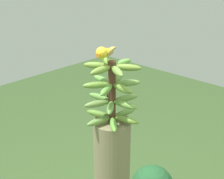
% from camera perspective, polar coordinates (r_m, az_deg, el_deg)
% --- Properties ---
extents(banana_bunch, '(0.31, 0.31, 0.34)m').
position_cam_1_polar(banana_bunch, '(1.53, -0.02, -0.56)').
color(banana_bunch, '#4C2D1E').
rests_on(banana_bunch, banana_tree).
extents(perched_bird, '(0.09, 0.20, 0.08)m').
position_cam_1_polar(perched_bird, '(1.45, -1.61, 7.17)').
color(perched_bird, '#C68933').
rests_on(perched_bird, banana_bunch).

